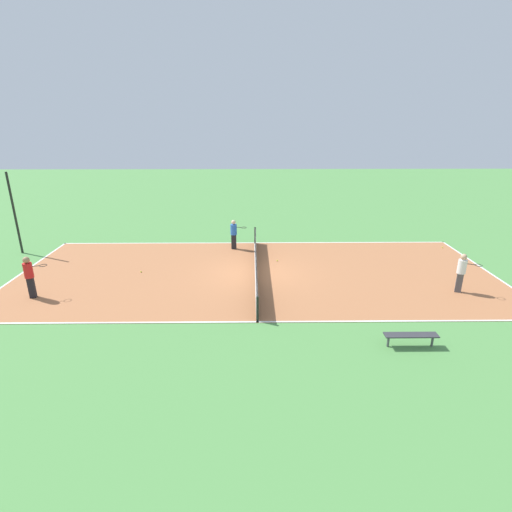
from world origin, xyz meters
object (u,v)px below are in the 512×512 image
object	(u,v)px
player_near_blue	(234,232)
player_near_white	(462,270)
tennis_ball_left_sideline	(141,272)
tennis_ball_right_alley	(442,247)
tennis_ball_far_baseline	(277,260)
fence_post_back_right	(15,214)
bench	(411,336)
player_coach_red	(29,274)
tennis_net	(256,263)

from	to	relation	value
player_near_blue	player_near_white	size ratio (longest dim) A/B	0.97
tennis_ball_left_sideline	player_near_white	bearing A→B (deg)	-99.62
tennis_ball_right_alley	tennis_ball_far_baseline	bearing A→B (deg)	102.32
tennis_ball_far_baseline	fence_post_back_right	size ratio (longest dim) A/B	0.02
bench	tennis_ball_left_sideline	world-z (taller)	bench
player_coach_red	tennis_ball_right_alley	size ratio (longest dim) A/B	26.72
player_coach_red	player_near_blue	size ratio (longest dim) A/B	1.07
player_near_white	fence_post_back_right	size ratio (longest dim) A/B	0.39
bench	tennis_ball_far_baseline	bearing A→B (deg)	-64.52
fence_post_back_right	tennis_ball_left_sideline	bearing A→B (deg)	-112.47
tennis_net	tennis_ball_left_sideline	distance (m)	5.67
player_coach_red	player_near_white	size ratio (longest dim) A/B	1.04
tennis_ball_right_alley	player_near_white	bearing A→B (deg)	161.02
player_near_blue	tennis_ball_far_baseline	world-z (taller)	player_near_blue
tennis_net	tennis_ball_right_alley	bearing A→B (deg)	-70.84
player_near_white	fence_post_back_right	world-z (taller)	fence_post_back_right
bench	player_near_blue	distance (m)	12.13
bench	player_near_white	xyz separation A→B (m)	(4.28, -3.73, 0.64)
player_near_white	player_coach_red	bearing A→B (deg)	-153.83
player_near_blue	tennis_ball_right_alley	xyz separation A→B (m)	(0.03, -12.12, -0.94)
tennis_ball_left_sideline	bench	bearing A→B (deg)	-122.13
tennis_net	player_near_blue	distance (m)	3.98
player_near_blue	fence_post_back_right	size ratio (longest dim) A/B	0.38
tennis_net	bench	world-z (taller)	tennis_net
bench	tennis_ball_far_baseline	size ratio (longest dim) A/B	26.14
bench	tennis_ball_right_alley	world-z (taller)	bench
player_coach_red	player_near_blue	xyz separation A→B (m)	(6.41, -8.24, -0.08)
player_coach_red	player_near_blue	bearing A→B (deg)	23.84
tennis_ball_right_alley	player_near_blue	bearing A→B (deg)	90.14
player_near_white	tennis_ball_far_baseline	bearing A→B (deg)	177.73
tennis_ball_right_alley	fence_post_back_right	size ratio (longest dim) A/B	0.02
player_coach_red	tennis_ball_right_alley	world-z (taller)	player_coach_red
tennis_net	fence_post_back_right	bearing A→B (deg)	76.17
tennis_net	bench	bearing A→B (deg)	-142.41
player_near_blue	fence_post_back_right	distance (m)	11.96
tennis_ball_left_sideline	tennis_ball_far_baseline	size ratio (longest dim) A/B	1.00
tennis_ball_far_baseline	fence_post_back_right	distance (m)	14.50
tennis_ball_right_alley	tennis_net	bearing A→B (deg)	109.16
bench	player_coach_red	size ratio (longest dim) A/B	0.98
tennis_net	player_near_white	bearing A→B (deg)	-104.68
bench	tennis_ball_right_alley	distance (m)	11.90
player_coach_red	tennis_ball_far_baseline	world-z (taller)	player_coach_red
player_coach_red	fence_post_back_right	world-z (taller)	fence_post_back_right
player_near_white	tennis_ball_right_alley	world-z (taller)	player_near_white
tennis_net	player_near_white	xyz separation A→B (m)	(-2.31, -8.80, 0.50)
bench	player_near_blue	world-z (taller)	player_near_blue
tennis_net	player_coach_red	bearing A→B (deg)	105.65
player_coach_red	bench	bearing A→B (deg)	-29.19
player_near_white	bench	bearing A→B (deg)	-105.92
tennis_ball_right_alley	fence_post_back_right	bearing A→B (deg)	91.34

